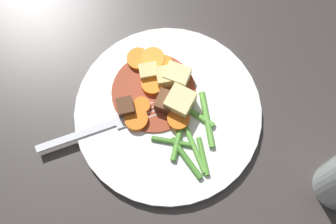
{
  "coord_description": "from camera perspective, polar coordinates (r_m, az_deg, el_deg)",
  "views": [
    {
      "loc": [
        -0.15,
        0.16,
        0.69
      ],
      "look_at": [
        0.0,
        0.0,
        0.01
      ],
      "focal_mm": 53.52,
      "sensor_mm": 36.0,
      "label": 1
    }
  ],
  "objects": [
    {
      "name": "ground_plane",
      "position": [
        0.72,
        -0.0,
        -0.37
      ],
      "size": [
        3.0,
        3.0,
        0.0
      ],
      "primitive_type": "plane",
      "color": "#383330"
    },
    {
      "name": "dinner_plate",
      "position": [
        0.72,
        -0.0,
        -0.19
      ],
      "size": [
        0.27,
        0.27,
        0.01
      ],
      "primitive_type": "cylinder",
      "color": "white",
      "rests_on": "ground_plane"
    },
    {
      "name": "stew_sauce",
      "position": [
        0.72,
        -1.64,
        2.26
      ],
      "size": [
        0.12,
        0.12,
        0.0
      ],
      "primitive_type": "cylinder",
      "color": "#93381E",
      "rests_on": "dinner_plate"
    },
    {
      "name": "carrot_slice_0",
      "position": [
        0.71,
        -3.0,
        0.72
      ],
      "size": [
        0.03,
        0.03,
        0.01
      ],
      "primitive_type": "cylinder",
      "rotation": [
        0.0,
        0.0,
        3.28
      ],
      "color": "orange",
      "rests_on": "dinner_plate"
    },
    {
      "name": "carrot_slice_1",
      "position": [
        0.7,
        -3.64,
        -0.84
      ],
      "size": [
        0.04,
        0.04,
        0.01
      ],
      "primitive_type": "cylinder",
      "rotation": [
        0.0,
        0.0,
        1.12
      ],
      "color": "orange",
      "rests_on": "dinner_plate"
    },
    {
      "name": "carrot_slice_2",
      "position": [
        0.73,
        -0.44,
        5.49
      ],
      "size": [
        0.03,
        0.03,
        0.01
      ],
      "primitive_type": "cylinder",
      "rotation": [
        0.0,
        0.0,
        3.1
      ],
      "color": "orange",
      "rests_on": "dinner_plate"
    },
    {
      "name": "carrot_slice_3",
      "position": [
        0.7,
        1.34,
        -0.73
      ],
      "size": [
        0.04,
        0.04,
        0.01
      ],
      "primitive_type": "cylinder",
      "rotation": [
        0.0,
        0.0,
        5.23
      ],
      "color": "orange",
      "rests_on": "dinner_plate"
    },
    {
      "name": "carrot_slice_4",
      "position": [
        0.72,
        -1.79,
        3.16
      ],
      "size": [
        0.04,
        0.04,
        0.01
      ],
      "primitive_type": "cylinder",
      "rotation": [
        0.0,
        0.0,
        2.53
      ],
      "color": "orange",
      "rests_on": "dinner_plate"
    },
    {
      "name": "carrot_slice_5",
      "position": [
        0.73,
        -1.73,
        6.03
      ],
      "size": [
        0.04,
        0.04,
        0.01
      ],
      "primitive_type": "cylinder",
      "rotation": [
        0.0,
        0.0,
        2.78
      ],
      "color": "orange",
      "rests_on": "dinner_plate"
    },
    {
      "name": "carrot_slice_6",
      "position": [
        0.73,
        -3.39,
        6.0
      ],
      "size": [
        0.03,
        0.03,
        0.01
      ],
      "primitive_type": "cylinder",
      "rotation": [
        0.0,
        0.0,
        0.02
      ],
      "color": "orange",
      "rests_on": "dinner_plate"
    },
    {
      "name": "potato_chunk_0",
      "position": [
        0.71,
        -0.18,
        4.06
      ],
      "size": [
        0.04,
        0.04,
        0.02
      ],
      "primitive_type": "cube",
      "rotation": [
        0.0,
        0.0,
        2.51
      ],
      "color": "#E5CC7A",
      "rests_on": "dinner_plate"
    },
    {
      "name": "potato_chunk_1",
      "position": [
        0.7,
        1.38,
        1.14
      ],
      "size": [
        0.04,
        0.04,
        0.03
      ],
      "primitive_type": "cube",
      "rotation": [
        0.0,
        0.0,
        4.99
      ],
      "color": "#EAD68C",
      "rests_on": "dinner_plate"
    },
    {
      "name": "potato_chunk_2",
      "position": [
        0.72,
        -2.22,
        4.57
      ],
      "size": [
        0.03,
        0.03,
        0.02
      ],
      "primitive_type": "cube",
      "rotation": [
        0.0,
        0.0,
        0.95
      ],
      "color": "#E5CC7A",
      "rests_on": "dinner_plate"
    },
    {
      "name": "potato_chunk_3",
      "position": [
        0.71,
        1.05,
        4.14
      ],
      "size": [
        0.04,
        0.04,
        0.03
      ],
      "primitive_type": "cube",
      "rotation": [
        0.0,
        0.0,
        3.53
      ],
      "color": "#EAD68C",
      "rests_on": "dinner_plate"
    },
    {
      "name": "meat_chunk_0",
      "position": [
        0.7,
        -4.87,
        0.55
      ],
      "size": [
        0.03,
        0.03,
        0.02
      ],
      "primitive_type": "cube",
      "rotation": [
        0.0,
        0.0,
        4.12
      ],
      "color": "#56331E",
      "rests_on": "dinner_plate"
    },
    {
      "name": "meat_chunk_1",
      "position": [
        0.7,
        -0.31,
        1.2
      ],
      "size": [
        0.03,
        0.04,
        0.02
      ],
      "primitive_type": "cube",
      "rotation": [
        0.0,
        0.0,
        1.97
      ],
      "color": "brown",
      "rests_on": "dinner_plate"
    },
    {
      "name": "green_bean_0",
      "position": [
        0.69,
        0.63,
        -3.43
      ],
      "size": [
        0.06,
        0.04,
        0.01
      ],
      "primitive_type": "cylinder",
      "rotation": [
        0.0,
        1.57,
        3.71
      ],
      "color": "#4C8E33",
      "rests_on": "dinner_plate"
    },
    {
      "name": "green_bean_1",
      "position": [
        0.69,
        1.17,
        -3.05
      ],
      "size": [
        0.04,
        0.06,
        0.01
      ],
      "primitive_type": "cylinder",
      "rotation": [
        0.0,
        1.57,
        2.1
      ],
      "color": "#599E38",
      "rests_on": "dinner_plate"
    },
    {
      "name": "green_bean_2",
      "position": [
        0.69,
        2.96,
        -3.96
      ],
      "size": [
        0.07,
        0.04,
        0.01
      ],
      "primitive_type": "cylinder",
      "rotation": [
        0.0,
        1.57,
        2.7
      ],
      "color": "#66AD42",
      "rests_on": "dinner_plate"
    },
    {
      "name": "green_bean_3",
      "position": [
        0.69,
        4.0,
        -5.06
      ],
      "size": [
        0.05,
        0.04,
        0.01
      ],
      "primitive_type": "cylinder",
      "rotation": [
        0.0,
        1.57,
        2.53
      ],
      "color": "#599E38",
      "rests_on": "dinner_plate"
    },
    {
      "name": "green_bean_4",
      "position": [
        0.69,
        2.08,
        -5.27
      ],
      "size": [
        0.07,
        0.02,
        0.01
      ],
      "primitive_type": "cylinder",
      "rotation": [
        0.0,
        1.57,
        2.94
      ],
      "color": "#4C8E33",
      "rests_on": "dinner_plate"
    },
    {
      "name": "green_bean_5",
      "position": [
        0.7,
        2.74,
        0.02
      ],
      "size": [
        0.07,
        0.02,
        0.01
      ],
      "primitive_type": "cylinder",
      "rotation": [
        0.0,
        1.57,
        3.31
      ],
      "color": "#66AD42",
      "rests_on": "dinner_plate"
    },
    {
      "name": "green_bean_6",
      "position": [
        0.7,
        4.46,
        -0.84
      ],
      "size": [
        0.07,
        0.06,
        0.01
      ],
      "primitive_type": "cylinder",
      "rotation": [
        0.0,
        1.57,
        2.48
      ],
      "color": "#66AD42",
      "rests_on": "dinner_plate"
    },
    {
      "name": "fork",
      "position": [
        0.71,
        -7.68,
        -1.73
      ],
      "size": [
        0.09,
        0.16,
        0.0
      ],
      "color": "silver",
      "rests_on": "dinner_plate"
    }
  ]
}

